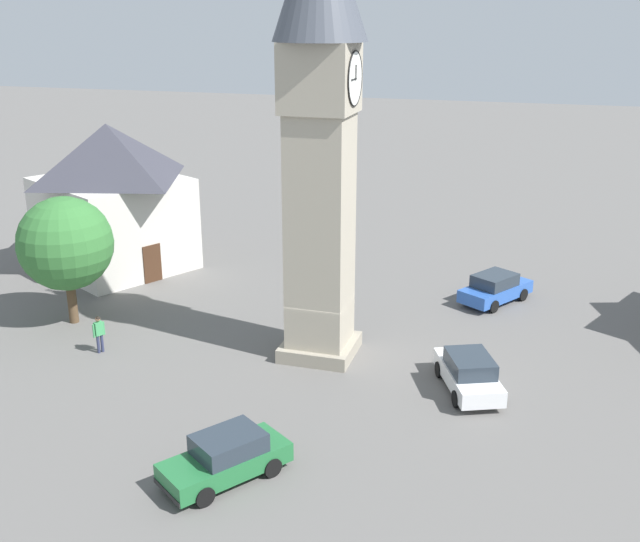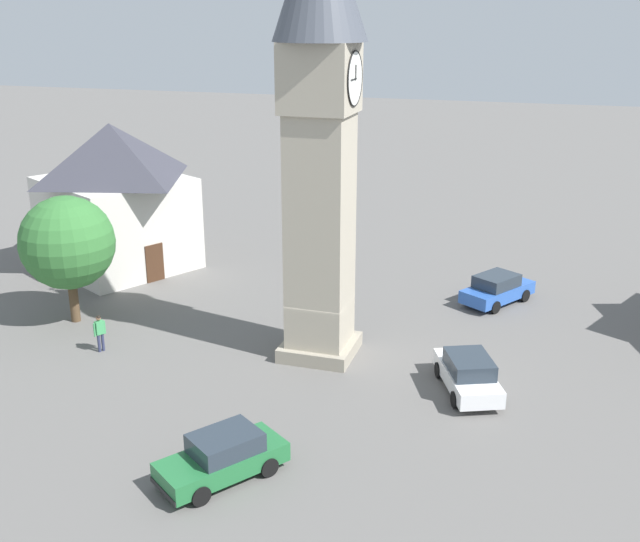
{
  "view_description": "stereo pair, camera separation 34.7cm",
  "coord_description": "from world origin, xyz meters",
  "px_view_note": "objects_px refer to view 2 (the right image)",
  "views": [
    {
      "loc": [
        28.27,
        8.54,
        14.04
      ],
      "look_at": [
        0.0,
        0.0,
        3.79
      ],
      "focal_mm": 42.04,
      "sensor_mm": 36.0,
      "label": 1
    },
    {
      "loc": [
        28.17,
        8.87,
        14.04
      ],
      "look_at": [
        0.0,
        0.0,
        3.79
      ],
      "focal_mm": 42.04,
      "sensor_mm": 36.0,
      "label": 2
    }
  ],
  "objects_px": {
    "tree": "(67,243)",
    "building_terrace_right": "(115,195)",
    "car_blue_kerb": "(223,457)",
    "pedestrian": "(100,330)",
    "car_silver_kerb": "(497,289)",
    "car_red_corner": "(468,373)",
    "clock_tower": "(320,100)"
  },
  "relations": [
    {
      "from": "clock_tower",
      "to": "tree",
      "type": "relative_size",
      "value": 3.04
    },
    {
      "from": "car_silver_kerb",
      "to": "tree",
      "type": "bearing_deg",
      "value": -66.06
    },
    {
      "from": "car_red_corner",
      "to": "building_terrace_right",
      "type": "relative_size",
      "value": 0.44
    },
    {
      "from": "clock_tower",
      "to": "car_blue_kerb",
      "type": "xyz_separation_m",
      "value": [
        9.64,
        -0.18,
        -10.05
      ]
    },
    {
      "from": "clock_tower",
      "to": "tree",
      "type": "xyz_separation_m",
      "value": [
        0.06,
        -12.26,
        -6.91
      ]
    },
    {
      "from": "building_terrace_right",
      "to": "tree",
      "type": "bearing_deg",
      "value": 16.81
    },
    {
      "from": "pedestrian",
      "to": "car_red_corner",
      "type": "bearing_deg",
      "value": 94.08
    },
    {
      "from": "tree",
      "to": "car_red_corner",
      "type": "bearing_deg",
      "value": 85.53
    },
    {
      "from": "pedestrian",
      "to": "building_terrace_right",
      "type": "relative_size",
      "value": 0.17
    },
    {
      "from": "car_silver_kerb",
      "to": "pedestrian",
      "type": "bearing_deg",
      "value": -55.33
    },
    {
      "from": "car_silver_kerb",
      "to": "pedestrian",
      "type": "relative_size",
      "value": 2.6
    },
    {
      "from": "car_blue_kerb",
      "to": "pedestrian",
      "type": "height_order",
      "value": "pedestrian"
    },
    {
      "from": "clock_tower",
      "to": "car_silver_kerb",
      "type": "relative_size",
      "value": 4.22
    },
    {
      "from": "car_red_corner",
      "to": "building_terrace_right",
      "type": "xyz_separation_m",
      "value": [
        -9.37,
        -21.15,
        3.46
      ]
    },
    {
      "from": "car_silver_kerb",
      "to": "tree",
      "type": "distance_m",
      "value": 21.07
    },
    {
      "from": "clock_tower",
      "to": "car_red_corner",
      "type": "relative_size",
      "value": 4.16
    },
    {
      "from": "car_silver_kerb",
      "to": "building_terrace_right",
      "type": "relative_size",
      "value": 0.43
    },
    {
      "from": "car_blue_kerb",
      "to": "pedestrian",
      "type": "bearing_deg",
      "value": -127.88
    },
    {
      "from": "car_blue_kerb",
      "to": "car_silver_kerb",
      "type": "bearing_deg",
      "value": 158.91
    },
    {
      "from": "car_silver_kerb",
      "to": "tree",
      "type": "xyz_separation_m",
      "value": [
        8.45,
        -19.04,
        3.15
      ]
    },
    {
      "from": "car_silver_kerb",
      "to": "car_red_corner",
      "type": "bearing_deg",
      "value": -1.6
    },
    {
      "from": "clock_tower",
      "to": "car_red_corner",
      "type": "bearing_deg",
      "value": 76.81
    },
    {
      "from": "clock_tower",
      "to": "car_silver_kerb",
      "type": "distance_m",
      "value": 14.75
    },
    {
      "from": "car_blue_kerb",
      "to": "pedestrian",
      "type": "xyz_separation_m",
      "value": [
        -7.0,
        -9.0,
        0.25
      ]
    },
    {
      "from": "clock_tower",
      "to": "building_terrace_right",
      "type": "relative_size",
      "value": 1.83
    },
    {
      "from": "car_red_corner",
      "to": "pedestrian",
      "type": "bearing_deg",
      "value": -85.92
    },
    {
      "from": "clock_tower",
      "to": "pedestrian",
      "type": "height_order",
      "value": "clock_tower"
    },
    {
      "from": "car_silver_kerb",
      "to": "car_red_corner",
      "type": "distance_m",
      "value": 9.92
    },
    {
      "from": "car_blue_kerb",
      "to": "tree",
      "type": "xyz_separation_m",
      "value": [
        -9.59,
        -12.08,
        3.15
      ]
    },
    {
      "from": "tree",
      "to": "building_terrace_right",
      "type": "distance_m",
      "value": 8.26
    },
    {
      "from": "car_silver_kerb",
      "to": "building_terrace_right",
      "type": "bearing_deg",
      "value": -88.53
    },
    {
      "from": "pedestrian",
      "to": "car_silver_kerb",
      "type": "bearing_deg",
      "value": 124.67
    }
  ]
}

